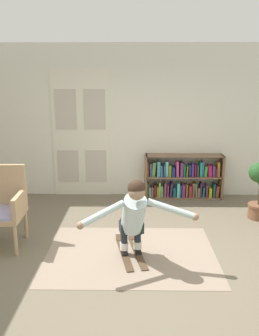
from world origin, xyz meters
The scene contains 8 objects.
ground_plane centered at (0.00, 0.00, 0.00)m, with size 7.20×7.20×0.00m, color #6B614D.
back_wall centered at (0.00, 2.60, 1.45)m, with size 6.00×0.10×2.90m, color silver.
double_door centered at (-0.94, 2.54, 1.23)m, with size 1.22×0.05×2.45m.
rug centered at (0.05, 0.09, 0.00)m, with size 2.23×1.64×0.01m, color gray.
bookshelf centered at (1.03, 2.39, 0.38)m, with size 1.50×0.30×0.85m.
wicker_chair centered at (-1.73, 0.36, 0.58)m, with size 0.62×0.62×1.10m.
skis_pair centered at (0.04, 0.12, 0.02)m, with size 0.45×0.97×0.07m.
person_skier centered at (0.09, -0.11, 0.65)m, with size 1.41×0.80×1.05m.
Camera 1 is at (0.09, -4.06, 2.24)m, focal length 36.91 mm.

